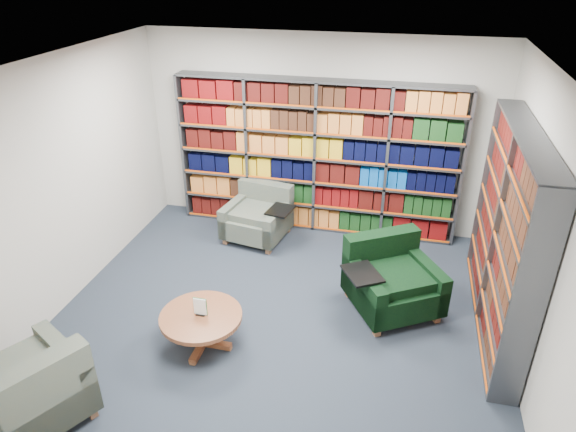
% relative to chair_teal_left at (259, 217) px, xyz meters
% --- Properties ---
extents(room_shell, '(5.02, 5.02, 2.82)m').
position_rel_chair_teal_left_xyz_m(room_shell, '(0.73, -1.88, 1.10)').
color(room_shell, black).
rests_on(room_shell, ground).
extents(bookshelf_back, '(4.00, 0.28, 2.20)m').
position_rel_chair_teal_left_xyz_m(bookshelf_back, '(0.73, 0.46, 0.80)').
color(bookshelf_back, '#47494F').
rests_on(bookshelf_back, ground).
extents(bookshelf_right, '(0.28, 2.50, 2.20)m').
position_rel_chair_teal_left_xyz_m(bookshelf_right, '(3.07, -1.28, 0.80)').
color(bookshelf_right, '#47494F').
rests_on(bookshelf_right, ground).
extents(chair_teal_left, '(1.04, 0.95, 0.75)m').
position_rel_chair_teal_left_xyz_m(chair_teal_left, '(0.00, 0.00, 0.00)').
color(chair_teal_left, '#0C283A').
rests_on(chair_teal_left, ground).
extents(chair_green_right, '(1.25, 1.25, 0.83)m').
position_rel_chair_teal_left_xyz_m(chair_green_right, '(1.93, -1.25, 0.03)').
color(chair_green_right, black).
rests_on(chair_green_right, ground).
extents(chair_teal_front, '(1.26, 1.26, 0.84)m').
position_rel_chair_teal_left_xyz_m(chair_teal_front, '(-1.00, -3.73, 0.04)').
color(chair_teal_front, '#0C283A').
rests_on(chair_teal_front, ground).
extents(coffee_table, '(0.85, 0.85, 0.60)m').
position_rel_chair_teal_left_xyz_m(coffee_table, '(0.07, -2.43, 0.02)').
color(coffee_table, brown).
rests_on(coffee_table, ground).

